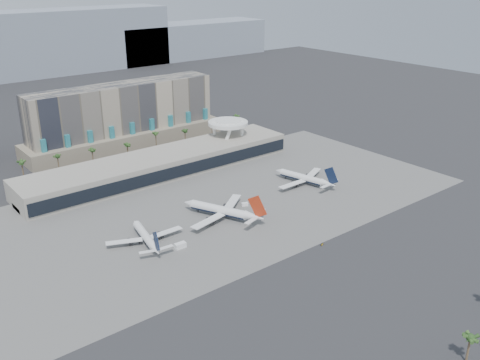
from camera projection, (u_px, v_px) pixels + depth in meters
ground at (289, 242)px, 239.90m from camera, size 900.00×900.00×0.00m
apron_pad at (216, 203)px, 279.71m from camera, size 260.00×130.00×0.06m
mountain_ridge at (12, 50)px, 585.29m from camera, size 680.00×60.00×70.00m
hotel at (124, 121)px, 365.74m from camera, size 140.00×30.00×42.00m
terminal at (161, 163)px, 317.01m from camera, size 170.00×32.50×14.50m
saucer_structure at (228, 125)px, 348.97m from camera, size 26.00×26.00×21.89m
palm_row at (142, 141)px, 345.05m from camera, size 157.80×2.80×13.10m
airliner_left at (146, 236)px, 238.19m from camera, size 34.95×36.33×12.68m
airliner_centre at (222, 210)px, 261.58m from camera, size 41.60×42.82×15.84m
airliner_right at (304, 178)px, 302.97m from camera, size 39.03×40.56×14.20m
service_vehicle_a at (180, 246)px, 234.31m from camera, size 5.16×2.66×2.48m
service_vehicle_b at (245, 204)px, 275.84m from camera, size 3.73×2.96×1.68m
taxiway_sign at (322, 244)px, 237.01m from camera, size 2.07×0.89×0.95m
near_palm_a at (470, 341)px, 164.45m from camera, size 6.00×6.00×10.55m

